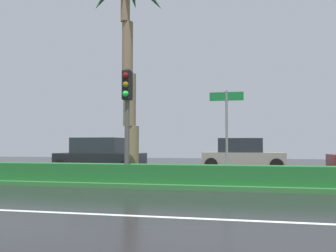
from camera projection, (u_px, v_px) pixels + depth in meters
name	position (u px, v px, depth m)	size (l,w,h in m)	color
ground_plane	(253.00, 183.00, 13.45)	(90.00, 42.00, 0.10)	black
near_lane_divider_stripe	(263.00, 221.00, 6.61)	(81.00, 0.14, 0.01)	white
median_strip	(254.00, 183.00, 12.47)	(85.50, 4.00, 0.15)	#2D6B33
median_hedge	(255.00, 175.00, 11.12)	(76.50, 0.70, 0.60)	#1E6028
palm_tree_mid_left	(126.00, 4.00, 13.29)	(3.88, 4.05, 8.24)	#7B6349
traffic_signal_median_left	(127.00, 104.00, 11.81)	(0.28, 0.43, 3.75)	#4C4C47
street_name_sign	(227.00, 124.00, 11.68)	(1.10, 0.08, 3.00)	slate
car_in_traffic_leading	(100.00, 156.00, 17.81)	(4.30, 2.02, 1.72)	black
car_in_traffic_second	(242.00, 155.00, 19.40)	(4.30, 2.02, 1.72)	gray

